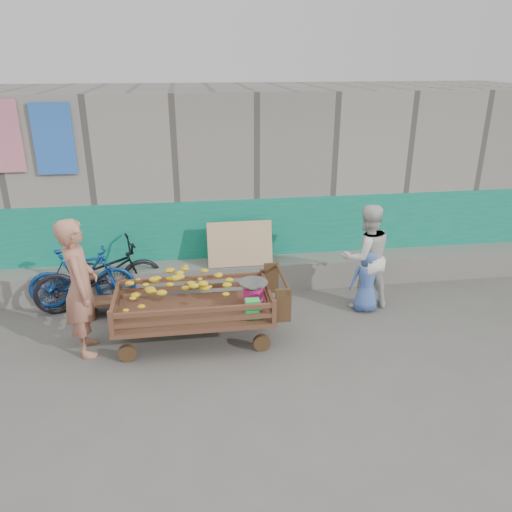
{
  "coord_description": "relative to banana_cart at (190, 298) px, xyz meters",
  "views": [
    {
      "loc": [
        -0.51,
        -4.94,
        3.5
      ],
      "look_at": [
        0.4,
        1.2,
        1.0
      ],
      "focal_mm": 35.0,
      "sensor_mm": 36.0,
      "label": 1
    }
  ],
  "objects": [
    {
      "name": "ground",
      "position": [
        0.51,
        -0.82,
        -0.63
      ],
      "size": [
        80.0,
        80.0,
        0.0
      ],
      "primitive_type": "plane",
      "color": "#585551",
      "rests_on": "ground"
    },
    {
      "name": "building_wall",
      "position": [
        0.51,
        3.23,
        0.83
      ],
      "size": [
        12.0,
        3.5,
        3.0
      ],
      "color": "gray",
      "rests_on": "ground"
    },
    {
      "name": "banana_cart",
      "position": [
        0.0,
        0.0,
        0.0
      ],
      "size": [
        2.19,
        1.0,
        0.93
      ],
      "color": "brown",
      "rests_on": "ground"
    },
    {
      "name": "bench",
      "position": [
        -0.97,
        0.87,
        -0.44
      ],
      "size": [
        1.02,
        0.31,
        0.26
      ],
      "color": "brown",
      "rests_on": "ground"
    },
    {
      "name": "vendor_man",
      "position": [
        -1.31,
        -0.03,
        0.25
      ],
      "size": [
        0.52,
        0.7,
        1.76
      ],
      "primitive_type": "imported",
      "rotation": [
        0.0,
        0.0,
        1.74
      ],
      "color": "#B4735A",
      "rests_on": "ground"
    },
    {
      "name": "woman",
      "position": [
        2.55,
        0.63,
        0.16
      ],
      "size": [
        0.84,
        0.7,
        1.58
      ],
      "primitive_type": "imported",
      "rotation": [
        0.0,
        0.0,
        3.28
      ],
      "color": "silver",
      "rests_on": "ground"
    },
    {
      "name": "child",
      "position": [
        2.54,
        0.49,
        -0.15
      ],
      "size": [
        0.48,
        0.32,
        0.96
      ],
      "primitive_type": "imported",
      "rotation": [
        0.0,
        0.0,
        3.1
      ],
      "color": "#4161AA",
      "rests_on": "ground"
    },
    {
      "name": "bicycle_dark",
      "position": [
        -1.31,
        1.23,
        -0.14
      ],
      "size": [
        1.97,
        1.17,
        0.98
      ],
      "primitive_type": "imported",
      "rotation": [
        0.0,
        0.0,
        1.87
      ],
      "color": "black",
      "rests_on": "ground"
    },
    {
      "name": "bicycle_blue",
      "position": [
        -1.56,
        1.23,
        -0.17
      ],
      "size": [
        1.54,
        0.48,
        0.92
      ],
      "primitive_type": "imported",
      "rotation": [
        0.0,
        0.0,
        1.6
      ],
      "color": "navy",
      "rests_on": "ground"
    }
  ]
}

